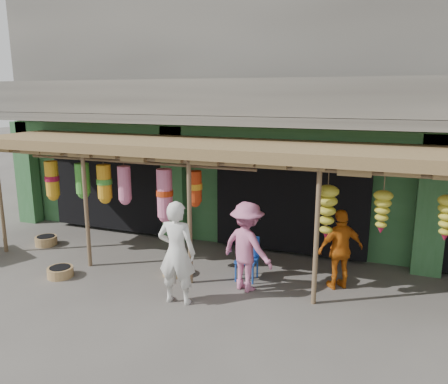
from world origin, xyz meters
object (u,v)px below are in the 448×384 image
(person_shopper, at_px, (247,247))
(blue_chair, at_px, (248,256))
(person_front, at_px, (177,253))
(person_vendor, at_px, (341,249))

(person_shopper, bearing_deg, blue_chair, -52.35)
(blue_chair, height_order, person_front, person_front)
(person_front, xyz_separation_m, person_shopper, (1.02, 0.99, -0.08))
(person_front, height_order, person_vendor, person_front)
(person_front, relative_size, person_vendor, 1.20)
(person_shopper, bearing_deg, person_vendor, -134.91)
(person_vendor, xyz_separation_m, person_shopper, (-1.69, -0.72, 0.08))
(person_vendor, bearing_deg, person_shopper, -12.48)
(person_front, bearing_deg, person_shopper, -141.72)
(blue_chair, height_order, person_shopper, person_shopper)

